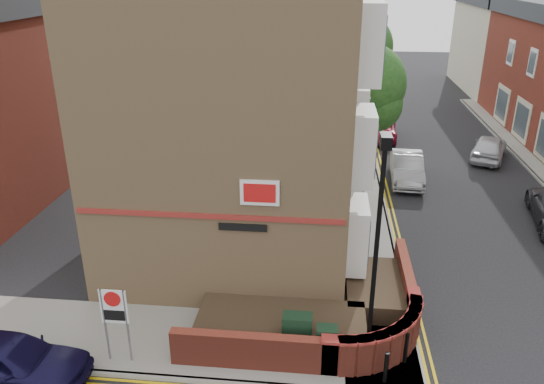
{
  "coord_description": "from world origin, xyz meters",
  "views": [
    {
      "loc": [
        0.23,
        -10.4,
        9.86
      ],
      "look_at": [
        -1.26,
        4.0,
        3.71
      ],
      "focal_mm": 35.0,
      "sensor_mm": 36.0,
      "label": 1
    }
  ],
  "objects": [
    {
      "name": "navy_hatchback",
      "position": [
        -7.49,
        -0.5,
        0.69
      ],
      "size": [
        4.12,
        1.78,
        1.38
      ],
      "primitive_type": "imported",
      "rotation": [
        0.0,
        0.0,
        1.54
      ],
      "color": "black",
      "rests_on": "ground"
    },
    {
      "name": "kerb_main_near",
      "position": [
        3.0,
        16.0,
        0.06
      ],
      "size": [
        0.15,
        32.0,
        0.12
      ],
      "primitive_type": "cube",
      "color": "gray",
      "rests_on": "ground"
    },
    {
      "name": "corner_building",
      "position": [
        -2.84,
        8.0,
        6.23
      ],
      "size": [
        8.95,
        10.4,
        13.6
      ],
      "color": "tan",
      "rests_on": "ground"
    },
    {
      "name": "silver_car_far",
      "position": [
        9.3,
        18.6,
        0.69
      ],
      "size": [
        2.99,
        4.38,
        1.38
      ],
      "primitive_type": "imported",
      "rotation": [
        0.0,
        0.0,
        2.77
      ],
      "color": "silver",
      "rests_on": "ground"
    },
    {
      "name": "traffic_light_assembly",
      "position": [
        2.4,
        25.0,
        2.78
      ],
      "size": [
        0.2,
        0.16,
        4.2
      ],
      "color": "black",
      "rests_on": "pavement_main"
    },
    {
      "name": "zone_sign",
      "position": [
        -5.0,
        0.5,
        1.64
      ],
      "size": [
        0.72,
        0.07,
        2.2
      ],
      "color": "slate",
      "rests_on": "pavement_corner"
    },
    {
      "name": "tree_far",
      "position": [
        2.0,
        30.05,
        4.91
      ],
      "size": [
        3.81,
        3.81,
        7.0
      ],
      "color": "#382B1E",
      "rests_on": "pavement_main"
    },
    {
      "name": "utility_cabinet_small",
      "position": [
        0.5,
        1.0,
        0.67
      ],
      "size": [
        0.55,
        0.4,
        1.1
      ],
      "primitive_type": "cube",
      "color": "black",
      "rests_on": "pavement_corner"
    },
    {
      "name": "far_terrace_cream",
      "position": [
        14.5,
        38.0,
        4.05
      ],
      "size": [
        5.4,
        12.4,
        8.0
      ],
      "color": "beige",
      "rests_on": "ground"
    },
    {
      "name": "silver_car_near",
      "position": [
        4.35,
        14.82,
        0.7
      ],
      "size": [
        1.72,
        4.32,
        1.4
      ],
      "primitive_type": "imported",
      "rotation": [
        0.0,
        0.0,
        -0.06
      ],
      "color": "#929498",
      "rests_on": "ground"
    },
    {
      "name": "pavement_corner",
      "position": [
        -3.5,
        1.5,
        0.06
      ],
      "size": [
        13.0,
        3.0,
        0.12
      ],
      "primitive_type": "cube",
      "color": "gray",
      "rests_on": "ground"
    },
    {
      "name": "yellow_lines_main",
      "position": [
        3.25,
        16.0,
        0.01
      ],
      "size": [
        0.28,
        32.0,
        0.01
      ],
      "primitive_type": "cube",
      "color": "gold",
      "rests_on": "ground"
    },
    {
      "name": "tree_mid",
      "position": [
        2.0,
        22.05,
        5.2
      ],
      "size": [
        4.03,
        4.03,
        7.42
      ],
      "color": "#382B1E",
      "rests_on": "pavement_main"
    },
    {
      "name": "tree_near",
      "position": [
        2.0,
        14.05,
        4.7
      ],
      "size": [
        3.64,
        3.65,
        6.7
      ],
      "color": "#382B1E",
      "rests_on": "pavement_main"
    },
    {
      "name": "bollard_near",
      "position": [
        2.0,
        0.4,
        0.57
      ],
      "size": [
        0.11,
        0.11,
        0.9
      ],
      "primitive_type": "cylinder",
      "color": "black",
      "rests_on": "pavement_corner"
    },
    {
      "name": "bollard_far",
      "position": [
        2.6,
        1.2,
        0.57
      ],
      "size": [
        0.11,
        0.11,
        0.9
      ],
      "primitive_type": "cylinder",
      "color": "black",
      "rests_on": "pavement_corner"
    },
    {
      "name": "pavement_main",
      "position": [
        2.0,
        16.0,
        0.06
      ],
      "size": [
        2.0,
        32.0,
        0.12
      ],
      "primitive_type": "cube",
      "color": "gray",
      "rests_on": "ground"
    },
    {
      "name": "lamppost",
      "position": [
        1.6,
        1.2,
        3.34
      ],
      "size": [
        0.25,
        0.5,
        6.3
      ],
      "color": "black",
      "rests_on": "pavement_corner"
    },
    {
      "name": "red_car_main",
      "position": [
        3.6,
        21.85,
        0.6
      ],
      "size": [
        2.33,
        4.49,
        1.21
      ],
      "primitive_type": "imported",
      "rotation": [
        0.0,
        0.0,
        -0.08
      ],
      "color": "maroon",
      "rests_on": "ground"
    },
    {
      "name": "kerb_side",
      "position": [
        -3.5,
        0.0,
        0.06
      ],
      "size": [
        13.0,
        0.15,
        0.12
      ],
      "primitive_type": "cube",
      "color": "gray",
      "rests_on": "ground"
    },
    {
      "name": "garden_wall",
      "position": [
        0.0,
        2.5,
        0.0
      ],
      "size": [
        6.8,
        6.0,
        1.2
      ],
      "primitive_type": null,
      "color": "maroon",
      "rests_on": "ground"
    },
    {
      "name": "utility_cabinet_large",
      "position": [
        -0.3,
        1.3,
        0.72
      ],
      "size": [
        0.8,
        0.45,
        1.2
      ],
      "primitive_type": "cube",
      "color": "black",
      "rests_on": "pavement_corner"
    }
  ]
}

